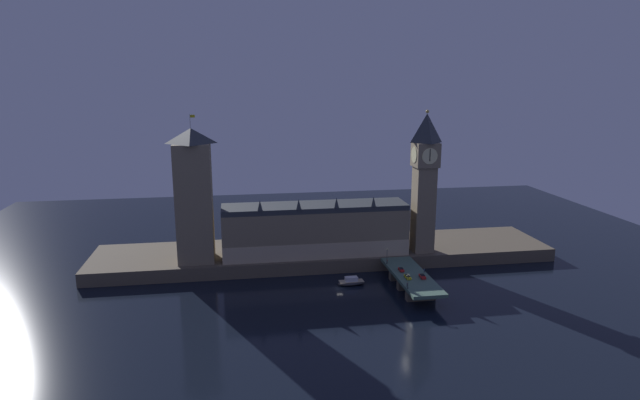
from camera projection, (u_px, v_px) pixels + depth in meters
ground_plane at (340, 289)px, 225.57m from camera, size 400.00×400.00×0.00m
embankment at (325, 253)px, 262.48m from camera, size 220.00×42.00×6.15m
parliament_hall at (315, 229)px, 249.93m from camera, size 85.72×19.94×28.47m
clock_tower at (425, 178)px, 248.65m from camera, size 11.36×11.47×66.89m
victoria_tower at (194, 196)px, 236.67m from camera, size 16.09×16.09×65.75m
bridge at (411, 279)px, 224.35m from camera, size 13.87×46.00×6.44m
car_northbound_lead at (401, 270)px, 227.81m from camera, size 1.84×3.98×1.49m
car_northbound_trail at (408, 277)px, 219.48m from camera, size 1.97×4.74×1.39m
car_southbound_lead at (422, 276)px, 219.71m from camera, size 1.93×4.36×1.60m
pedestrian_near_rail at (407, 284)px, 210.61m from camera, size 0.38×0.38×1.76m
pedestrian_mid_walk at (424, 270)px, 226.15m from camera, size 0.38×0.38×1.86m
pedestrian_far_rail at (387, 261)px, 237.85m from camera, size 0.38×0.38×1.87m
street_lamp_near at (408, 279)px, 207.91m from camera, size 1.34×0.60×6.10m
street_lamp_far at (387, 254)px, 236.12m from camera, size 1.34×0.60×7.30m
boat_upstream at (351, 282)px, 229.55m from camera, size 12.05×5.24×3.60m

